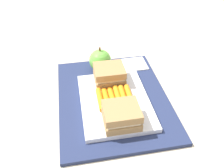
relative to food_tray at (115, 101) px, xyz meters
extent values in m
plane|color=#B7AD99|center=(0.03, 0.00, -0.02)|extent=(2.40, 2.40, 0.00)
cube|color=navy|center=(0.03, 0.00, -0.01)|extent=(0.36, 0.28, 0.01)
cube|color=white|center=(0.00, 0.00, 0.00)|extent=(0.23, 0.17, 0.01)
cube|color=#9E7A4C|center=(-0.08, 0.00, 0.01)|extent=(0.07, 0.08, 0.02)
cube|color=beige|center=(-0.08, 0.00, 0.03)|extent=(0.07, 0.07, 0.01)
cube|color=#9E7A4C|center=(-0.08, 0.00, 0.04)|extent=(0.07, 0.08, 0.02)
cube|color=#9E7A4C|center=(0.08, 0.00, 0.01)|extent=(0.07, 0.08, 0.02)
cube|color=beige|center=(0.08, 0.00, 0.03)|extent=(0.07, 0.07, 0.01)
cube|color=#9E7A4C|center=(0.08, 0.00, 0.04)|extent=(0.07, 0.08, 0.02)
cylinder|color=orange|center=(0.00, -0.04, 0.01)|extent=(0.08, 0.01, 0.02)
cylinder|color=orange|center=(0.00, -0.02, 0.01)|extent=(0.08, 0.01, 0.02)
cylinder|color=orange|center=(0.00, -0.01, 0.01)|extent=(0.08, 0.01, 0.02)
cylinder|color=orange|center=(0.00, 0.01, 0.01)|extent=(0.08, 0.01, 0.02)
cylinder|color=orange|center=(0.00, 0.02, 0.01)|extent=(0.08, 0.01, 0.02)
cylinder|color=orange|center=(0.00, 0.04, 0.01)|extent=(0.08, 0.01, 0.02)
sphere|color=#66B742|center=(0.15, 0.01, 0.03)|extent=(0.07, 0.07, 0.07)
cylinder|color=brown|center=(0.15, 0.01, 0.06)|extent=(0.01, 0.00, 0.01)
cube|color=white|center=(0.16, -0.09, 0.00)|extent=(0.07, 0.07, 0.00)
camera|label=1|loc=(-0.44, 0.09, 0.42)|focal=38.96mm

